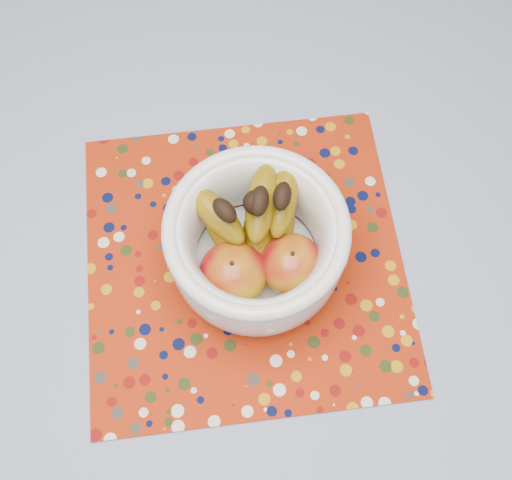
# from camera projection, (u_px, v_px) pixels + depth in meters

# --- Properties ---
(table) EXTENTS (1.20, 1.20, 0.75)m
(table) POSITION_uv_depth(u_px,v_px,m) (188.00, 311.00, 0.83)
(table) COLOR brown
(table) RESTS_ON ground
(tablecloth) EXTENTS (1.32, 1.32, 0.01)m
(tablecloth) POSITION_uv_depth(u_px,v_px,m) (181.00, 293.00, 0.76)
(tablecloth) COLOR #6276A4
(tablecloth) RESTS_ON table
(placemat) EXTENTS (0.41, 0.41, 0.00)m
(placemat) POSITION_uv_depth(u_px,v_px,m) (245.00, 260.00, 0.77)
(placemat) COLOR #952108
(placemat) RESTS_ON tablecloth
(fruit_bowl) EXTENTS (0.21, 0.21, 0.16)m
(fruit_bowl) POSITION_uv_depth(u_px,v_px,m) (256.00, 241.00, 0.70)
(fruit_bowl) COLOR white
(fruit_bowl) RESTS_ON placemat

